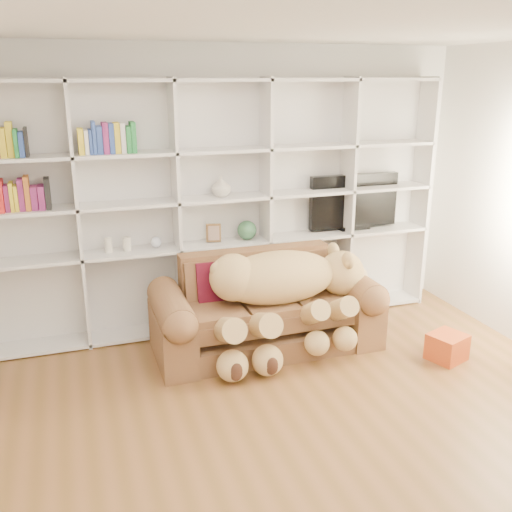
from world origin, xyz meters
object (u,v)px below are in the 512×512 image
object	(u,v)px
teddy_bear	(283,290)
tv	(354,202)
gift_box	(447,347)
sofa	(265,313)

from	to	relation	value
teddy_bear	tv	distance (m)	1.47
tv	gift_box	bearing A→B (deg)	-80.59
gift_box	tv	size ratio (longest dim) A/B	0.30
sofa	teddy_bear	size ratio (longest dim) A/B	1.27
sofa	teddy_bear	world-z (taller)	teddy_bear
gift_box	tv	world-z (taller)	tv
sofa	tv	xyz separation A→B (m)	(1.20, 0.65, 0.83)
tv	sofa	bearing A→B (deg)	-151.74
sofa	tv	distance (m)	1.59
teddy_bear	tv	size ratio (longest dim) A/B	1.65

